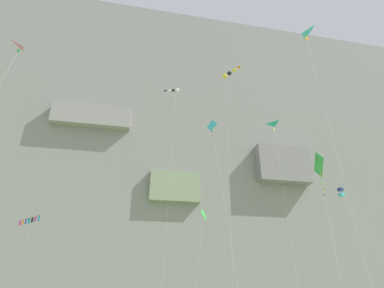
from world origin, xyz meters
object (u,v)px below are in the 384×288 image
at_px(kite_banner_mid_right, 28,222).
at_px(kite_diamond_far_right, 319,166).
at_px(kite_delta_low_left, 276,133).
at_px(kite_windsock_upper_mid, 229,74).
at_px(kite_delta_low_center, 304,41).
at_px(kite_diamond_near_cliff, 213,135).
at_px(kite_diamond_front_field, 203,217).
at_px(kite_delta_upper_left, 18,57).
at_px(kite_windsock_far_left, 174,91).
at_px(kite_box_high_left, 341,192).

xyz_separation_m(kite_banner_mid_right, kite_diamond_far_right, (30.48, -14.93, 3.92)).
bearing_deg(kite_delta_low_left, kite_windsock_upper_mid, -176.65).
xyz_separation_m(kite_delta_low_center, kite_diamond_near_cliff, (-8.13, 9.62, -7.85)).
xyz_separation_m(kite_delta_low_left, kite_windsock_upper_mid, (-7.00, -0.41, 9.68)).
bearing_deg(kite_diamond_front_field, kite_delta_low_center, -72.40).
xyz_separation_m(kite_banner_mid_right, kite_diamond_near_cliff, (21.43, -8.13, 9.99)).
bearing_deg(kite_delta_upper_left, kite_banner_mid_right, 90.28).
relative_size(kite_delta_low_left, kite_diamond_far_right, 1.63).
relative_size(kite_windsock_far_left, kite_windsock_upper_mid, 0.95).
xyz_separation_m(kite_delta_low_left, kite_banner_mid_right, (-32.65, 3.23, -13.98)).
relative_size(kite_windsock_upper_mid, kite_banner_mid_right, 3.42).
distance_m(kite_diamond_front_field, kite_diamond_near_cliff, 14.09).
xyz_separation_m(kite_windsock_upper_mid, kite_diamond_far_right, (4.84, -11.29, -19.74)).
xyz_separation_m(kite_windsock_far_left, kite_diamond_front_field, (5.48, 3.32, -19.57)).
distance_m(kite_windsock_upper_mid, kite_box_high_left, 27.47).
distance_m(kite_diamond_near_cliff, kite_diamond_far_right, 12.84).
xyz_separation_m(kite_windsock_far_left, kite_box_high_left, (29.32, 2.71, -14.63)).
bearing_deg(kite_banner_mid_right, kite_delta_low_center, -30.98).
xyz_separation_m(kite_windsock_far_left, kite_windsock_upper_mid, (8.33, -3.90, 1.80)).
bearing_deg(kite_banner_mid_right, kite_diamond_far_right, -26.09).
bearing_deg(kite_delta_low_center, kite_box_high_left, 50.52).
distance_m(kite_banner_mid_right, kite_delta_low_center, 38.82).
relative_size(kite_delta_low_center, kite_diamond_near_cliff, 1.30).
xyz_separation_m(kite_delta_low_left, kite_diamond_near_cliff, (-11.22, -4.90, -3.99)).
xyz_separation_m(kite_delta_low_left, kite_windsock_far_left, (-15.33, 3.49, 7.87)).
bearing_deg(kite_windsock_far_left, kite_box_high_left, 5.29).
bearing_deg(kite_windsock_upper_mid, kite_banner_mid_right, 171.93).
height_order(kite_banner_mid_right, kite_diamond_front_field, kite_diamond_front_field).
distance_m(kite_windsock_far_left, kite_diamond_front_field, 20.59).
bearing_deg(kite_diamond_near_cliff, kite_diamond_far_right, -36.91).
xyz_separation_m(kite_box_high_left, kite_diamond_front_field, (-23.84, 0.60, -4.94)).
relative_size(kite_delta_low_center, kite_diamond_far_right, 1.89).
relative_size(kite_diamond_front_field, kite_delta_upper_left, 0.55).
relative_size(kite_windsock_upper_mid, kite_delta_low_center, 1.20).
distance_m(kite_delta_low_left, kite_windsock_upper_mid, 11.95).
xyz_separation_m(kite_delta_low_left, kite_delta_low_center, (-3.09, -14.52, 3.86)).
bearing_deg(kite_diamond_front_field, kite_delta_low_left, -34.65).
bearing_deg(kite_delta_upper_left, kite_diamond_front_field, 38.59).
xyz_separation_m(kite_windsock_upper_mid, kite_box_high_left, (20.99, 6.61, -16.44)).
height_order(kite_banner_mid_right, kite_delta_upper_left, kite_delta_upper_left).
bearing_deg(kite_diamond_near_cliff, kite_delta_low_center, -49.80).
height_order(kite_delta_low_left, kite_diamond_front_field, kite_delta_low_left).
xyz_separation_m(kite_delta_low_center, kite_diamond_front_field, (-6.77, 21.33, -15.55)).
relative_size(kite_box_high_left, kite_diamond_near_cliff, 0.81).
height_order(kite_delta_upper_left, kite_diamond_far_right, kite_delta_upper_left).
distance_m(kite_delta_low_center, kite_delta_upper_left, 30.02).
distance_m(kite_banner_mid_right, kite_delta_upper_left, 19.65).
distance_m(kite_box_high_left, kite_diamond_near_cliff, 27.68).
distance_m(kite_diamond_front_field, kite_diamond_far_right, 20.11).
height_order(kite_windsock_upper_mid, kite_delta_upper_left, kite_windsock_upper_mid).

